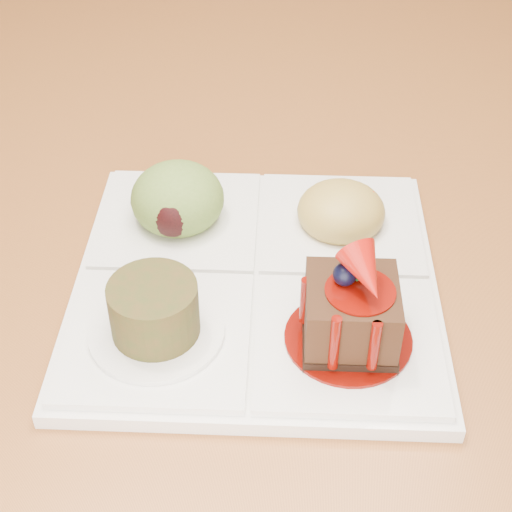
{
  "coord_description": "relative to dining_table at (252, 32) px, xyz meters",
  "views": [
    {
      "loc": [
        0.1,
        -1.06,
        1.17
      ],
      "look_at": [
        0.06,
        -0.61,
        0.79
      ],
      "focal_mm": 55.0,
      "sensor_mm": 36.0,
      "label": 1
    }
  ],
  "objects": [
    {
      "name": "dining_table",
      "position": [
        0.0,
        0.0,
        0.0
      ],
      "size": [
        1.0,
        1.8,
        0.75
      ],
      "color": "#9E5B28",
      "rests_on": "ground"
    },
    {
      "name": "sampler_plate",
      "position": [
        0.06,
        -0.6,
        0.09
      ],
      "size": [
        0.29,
        0.29,
        0.11
      ],
      "rotation": [
        0.0,
        0.0,
        0.05
      ],
      "color": "white",
      "rests_on": "dining_table"
    },
    {
      "name": "ground",
      "position": [
        0.0,
        0.0,
        -0.68
      ],
      "size": [
        6.0,
        6.0,
        0.0
      ],
      "primitive_type": "plane",
      "color": "#592F19"
    }
  ]
}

